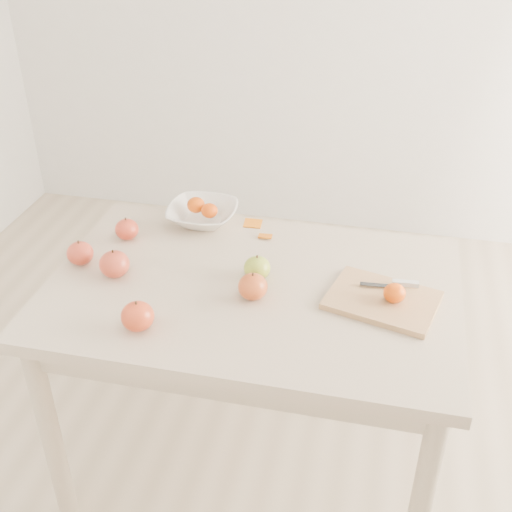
# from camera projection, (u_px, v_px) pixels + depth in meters

# --- Properties ---
(ground) EXTENTS (3.50, 3.50, 0.00)m
(ground) POSITION_uv_depth(u_px,v_px,m) (253.00, 458.00, 2.28)
(ground) COLOR #C6B293
(ground) RESTS_ON ground
(table) EXTENTS (1.20, 0.80, 0.75)m
(table) POSITION_uv_depth(u_px,v_px,m) (252.00, 312.00, 1.93)
(table) COLOR beige
(table) RESTS_ON ground
(cutting_board) EXTENTS (0.34, 0.28, 0.02)m
(cutting_board) POSITION_uv_depth(u_px,v_px,m) (382.00, 300.00, 1.80)
(cutting_board) COLOR tan
(cutting_board) RESTS_ON table
(board_tangerine) EXTENTS (0.06, 0.06, 0.05)m
(board_tangerine) POSITION_uv_depth(u_px,v_px,m) (394.00, 293.00, 1.77)
(board_tangerine) COLOR #CF4B07
(board_tangerine) RESTS_ON cutting_board
(fruit_bowl) EXTENTS (0.23, 0.23, 0.06)m
(fruit_bowl) POSITION_uv_depth(u_px,v_px,m) (202.00, 214.00, 2.19)
(fruit_bowl) COLOR white
(fruit_bowl) RESTS_ON table
(bowl_tangerine_near) EXTENTS (0.06, 0.06, 0.05)m
(bowl_tangerine_near) POSITION_uv_depth(u_px,v_px,m) (196.00, 205.00, 2.18)
(bowl_tangerine_near) COLOR #CE5407
(bowl_tangerine_near) RESTS_ON fruit_bowl
(bowl_tangerine_far) EXTENTS (0.06, 0.06, 0.05)m
(bowl_tangerine_far) POSITION_uv_depth(u_px,v_px,m) (209.00, 211.00, 2.15)
(bowl_tangerine_far) COLOR #CB3807
(bowl_tangerine_far) RESTS_ON fruit_bowl
(orange_peel_a) EXTENTS (0.06, 0.05, 0.01)m
(orange_peel_a) POSITION_uv_depth(u_px,v_px,m) (253.00, 225.00, 2.18)
(orange_peel_a) COLOR orange
(orange_peel_a) RESTS_ON table
(orange_peel_b) EXTENTS (0.05, 0.04, 0.01)m
(orange_peel_b) POSITION_uv_depth(u_px,v_px,m) (265.00, 237.00, 2.11)
(orange_peel_b) COLOR orange
(orange_peel_b) RESTS_ON table
(paring_knife) EXTENTS (0.17, 0.05, 0.01)m
(paring_knife) POSITION_uv_depth(u_px,v_px,m) (401.00, 284.00, 1.84)
(paring_knife) COLOR silver
(paring_knife) RESTS_ON cutting_board
(apple_green) EXTENTS (0.08, 0.08, 0.07)m
(apple_green) POSITION_uv_depth(u_px,v_px,m) (257.00, 268.00, 1.89)
(apple_green) COLOR #70A025
(apple_green) RESTS_ON table
(apple_red_c) EXTENTS (0.09, 0.09, 0.08)m
(apple_red_c) POSITION_uv_depth(u_px,v_px,m) (138.00, 316.00, 1.69)
(apple_red_c) COLOR #A10E15
(apple_red_c) RESTS_ON table
(apple_red_b) EXTENTS (0.09, 0.09, 0.08)m
(apple_red_b) POSITION_uv_depth(u_px,v_px,m) (114.00, 264.00, 1.90)
(apple_red_b) COLOR maroon
(apple_red_b) RESTS_ON table
(apple_red_a) EXTENTS (0.08, 0.08, 0.07)m
(apple_red_a) POSITION_uv_depth(u_px,v_px,m) (127.00, 229.00, 2.09)
(apple_red_a) COLOR #9E0615
(apple_red_a) RESTS_ON table
(apple_red_e) EXTENTS (0.08, 0.08, 0.08)m
(apple_red_e) POSITION_uv_depth(u_px,v_px,m) (253.00, 287.00, 1.81)
(apple_red_e) COLOR maroon
(apple_red_e) RESTS_ON table
(apple_red_d) EXTENTS (0.08, 0.08, 0.07)m
(apple_red_d) POSITION_uv_depth(u_px,v_px,m) (80.00, 253.00, 1.96)
(apple_red_d) COLOR maroon
(apple_red_d) RESTS_ON table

